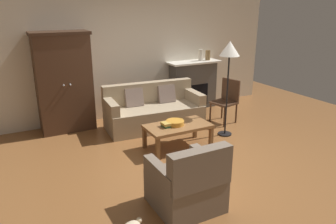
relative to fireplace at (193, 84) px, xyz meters
name	(u,v)px	position (x,y,z in m)	size (l,w,h in m)	color
ground_plane	(186,159)	(-1.55, -2.30, -0.57)	(9.60, 9.60, 0.00)	brown
back_wall	(126,52)	(-1.55, 0.25, 0.83)	(7.20, 0.10, 2.80)	silver
fireplace	(193,84)	(0.00, 0.00, 0.00)	(1.26, 0.48, 1.12)	#4C4947
armoire	(64,82)	(-2.95, -0.08, 0.39)	(1.06, 0.57, 1.90)	#472D1E
couch	(153,111)	(-1.38, -0.72, -0.25)	(1.97, 0.98, 0.86)	tan
coffee_table	(178,128)	(-1.46, -1.87, -0.20)	(1.10, 0.60, 0.42)	olive
fruit_bowl	(175,123)	(-1.50, -1.84, -0.11)	(0.31, 0.31, 0.08)	orange
book_stack	(169,124)	(-1.62, -1.85, -0.11)	(0.26, 0.18, 0.08)	#427A4C
mantel_vase_cream	(201,55)	(0.18, -0.02, 0.68)	(0.09, 0.09, 0.26)	beige
mantel_vase_bronze	(208,55)	(0.38, -0.02, 0.67)	(0.12, 0.12, 0.23)	olive
armchair_near_left	(187,185)	(-2.21, -3.44, -0.25)	(0.78, 0.78, 0.88)	#756656
side_chair_wooden	(227,98)	(0.10, -1.17, -0.06)	(0.53, 0.53, 0.90)	#472D1E
floor_lamp	(229,54)	(-0.36, -1.76, 0.96)	(0.36, 0.36, 1.76)	black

